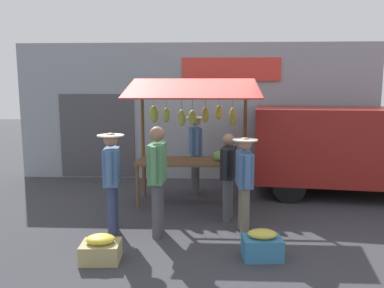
{
  "coord_description": "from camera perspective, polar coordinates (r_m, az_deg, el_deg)",
  "views": [
    {
      "loc": [
        -0.33,
        7.43,
        2.31
      ],
      "look_at": [
        0.0,
        0.3,
        1.25
      ],
      "focal_mm": 35.66,
      "sensor_mm": 36.0,
      "label": 1
    }
  ],
  "objects": [
    {
      "name": "shopper_in_grey_tee",
      "position": [
        6.68,
        5.45,
        -4.07
      ],
      "size": [
        0.31,
        0.65,
        1.53
      ],
      "rotation": [
        0.0,
        0.0,
        -1.78
      ],
      "color": "#4C4C51",
      "rests_on": "ground"
    },
    {
      "name": "vendor_with_sunhat",
      "position": [
        8.29,
        0.48,
        -0.48
      ],
      "size": [
        0.44,
        0.71,
        1.72
      ],
      "rotation": [
        0.0,
        0.0,
        1.76
      ],
      "color": "#4C4C51",
      "rests_on": "ground"
    },
    {
      "name": "market_stall",
      "position": [
        7.53,
        0.25,
        2.65
      ],
      "size": [
        2.5,
        1.46,
        2.5
      ],
      "color": "brown",
      "rests_on": "ground"
    },
    {
      "name": "ground_plane",
      "position": [
        7.79,
        0.1,
        -8.8
      ],
      "size": [
        40.0,
        40.0,
        0.0
      ],
      "primitive_type": "plane",
      "color": "#38383D"
    },
    {
      "name": "parked_van",
      "position": [
        8.84,
        22.79,
        0.06
      ],
      "size": [
        4.6,
        2.39,
        1.88
      ],
      "rotation": [
        0.0,
        0.0,
        -0.13
      ],
      "color": "maroon",
      "rests_on": "ground"
    },
    {
      "name": "shopper_with_shopping_bag",
      "position": [
        6.14,
        -11.92,
        -4.5
      ],
      "size": [
        0.42,
        0.69,
        1.62
      ],
      "rotation": [
        0.0,
        0.0,
        -1.44
      ],
      "color": "navy",
      "rests_on": "ground"
    },
    {
      "name": "produce_crate_near",
      "position": [
        5.44,
        10.44,
        -14.67
      ],
      "size": [
        0.55,
        0.41,
        0.41
      ],
      "color": "teal",
      "rests_on": "ground"
    },
    {
      "name": "shopper_in_striped_shirt",
      "position": [
        6.11,
        7.83,
        -4.99
      ],
      "size": [
        0.4,
        0.67,
        1.54
      ],
      "rotation": [
        0.0,
        0.0,
        -1.5
      ],
      "color": "#726656",
      "rests_on": "ground"
    },
    {
      "name": "produce_crate_side",
      "position": [
        5.43,
        -13.49,
        -15.04
      ],
      "size": [
        0.54,
        0.44,
        0.37
      ],
      "color": "tan",
      "rests_on": "ground"
    },
    {
      "name": "shopper_with_ponytail",
      "position": [
        5.96,
        -5.19,
        -4.22
      ],
      "size": [
        0.24,
        0.72,
        1.72
      ],
      "rotation": [
        0.0,
        0.0,
        -1.62
      ],
      "color": "#4C4C51",
      "rests_on": "ground"
    },
    {
      "name": "street_backdrop",
      "position": [
        9.66,
        0.43,
        4.81
      ],
      "size": [
        9.0,
        0.3,
        3.4
      ],
      "color": "#8C939E",
      "rests_on": "ground"
    }
  ]
}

